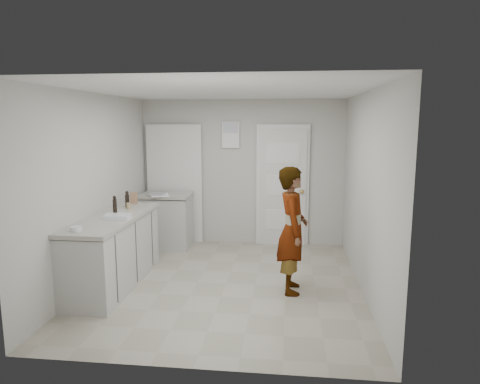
# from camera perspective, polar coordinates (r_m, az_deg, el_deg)

# --- Properties ---
(ground) EXTENTS (4.00, 4.00, 0.00)m
(ground) POSITION_cam_1_polar(r_m,az_deg,el_deg) (5.81, -1.85, -12.10)
(ground) COLOR gray
(ground) RESTS_ON ground
(room_shell) EXTENTS (4.00, 4.00, 4.00)m
(room_shell) POSITION_cam_1_polar(r_m,az_deg,el_deg) (7.45, -1.05, 0.86)
(room_shell) COLOR beige
(room_shell) RESTS_ON ground
(main_counter) EXTENTS (0.64, 1.96, 0.93)m
(main_counter) POSITION_cam_1_polar(r_m,az_deg,el_deg) (5.87, -16.46, -7.86)
(main_counter) COLOR silver
(main_counter) RESTS_ON ground
(side_counter) EXTENTS (0.84, 0.61, 0.93)m
(side_counter) POSITION_cam_1_polar(r_m,az_deg,el_deg) (7.39, -9.77, -4.04)
(side_counter) COLOR silver
(side_counter) RESTS_ON ground
(person) EXTENTS (0.41, 0.60, 1.59)m
(person) POSITION_cam_1_polar(r_m,az_deg,el_deg) (5.37, 6.99, -5.06)
(person) COLOR silver
(person) RESTS_ON ground
(cake_mix_box) EXTENTS (0.11, 0.07, 0.17)m
(cake_mix_box) POSITION_cam_1_polar(r_m,az_deg,el_deg) (6.51, -13.97, -0.78)
(cake_mix_box) COLOR #936649
(cake_mix_box) RESTS_ON main_counter
(spice_jar) EXTENTS (0.05, 0.05, 0.08)m
(spice_jar) POSITION_cam_1_polar(r_m,az_deg,el_deg) (6.16, -14.66, -1.79)
(spice_jar) COLOR tan
(spice_jar) RESTS_ON main_counter
(oil_cruet_a) EXTENTS (0.06, 0.06, 0.24)m
(oil_cruet_a) POSITION_cam_1_polar(r_m,az_deg,el_deg) (6.26, -14.81, -0.97)
(oil_cruet_a) COLOR black
(oil_cruet_a) RESTS_ON main_counter
(oil_cruet_b) EXTENTS (0.05, 0.05, 0.25)m
(oil_cruet_b) POSITION_cam_1_polar(r_m,az_deg,el_deg) (5.83, -16.35, -1.71)
(oil_cruet_b) COLOR black
(oil_cruet_b) RESTS_ON main_counter
(baking_dish) EXTENTS (0.33, 0.25, 0.05)m
(baking_dish) POSITION_cam_1_polar(r_m,az_deg,el_deg) (5.56, -16.06, -3.21)
(baking_dish) COLOR silver
(baking_dish) RESTS_ON main_counter
(egg_bowl) EXTENTS (0.13, 0.13, 0.05)m
(egg_bowl) POSITION_cam_1_polar(r_m,az_deg,el_deg) (5.10, -21.03, -4.59)
(egg_bowl) COLOR silver
(egg_bowl) RESTS_ON main_counter
(papers) EXTENTS (0.38, 0.43, 0.01)m
(papers) POSITION_cam_1_polar(r_m,az_deg,el_deg) (7.17, -10.63, -0.39)
(papers) COLOR white
(papers) RESTS_ON side_counter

